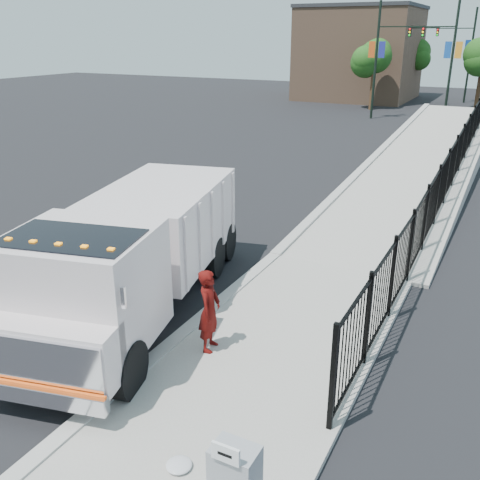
% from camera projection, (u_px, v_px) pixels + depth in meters
% --- Properties ---
extents(ground, '(120.00, 120.00, 0.00)m').
position_uv_depth(ground, '(200.00, 323.00, 11.50)').
color(ground, black).
rests_on(ground, ground).
extents(sidewalk, '(3.55, 12.00, 0.12)m').
position_uv_depth(sidewalk, '(236.00, 400.00, 9.00)').
color(sidewalk, '#9E998E').
rests_on(sidewalk, ground).
extents(curb, '(0.30, 12.00, 0.16)m').
position_uv_depth(curb, '(144.00, 369.00, 9.81)').
color(curb, '#ADAAA3').
rests_on(curb, ground).
extents(ramp, '(3.95, 24.06, 3.19)m').
position_uv_depth(ramp, '(427.00, 174.00, 23.86)').
color(ramp, '#9E998E').
rests_on(ramp, ground).
extents(iron_fence, '(0.10, 28.00, 1.80)m').
position_uv_depth(iron_fence, '(452.00, 178.00, 19.61)').
color(iron_fence, black).
rests_on(iron_fence, ground).
extents(truck, '(4.19, 8.19, 2.68)m').
position_uv_depth(truck, '(132.00, 251.00, 11.37)').
color(truck, black).
rests_on(truck, ground).
extents(worker, '(0.51, 0.67, 1.65)m').
position_uv_depth(worker, '(209.00, 310.00, 10.09)').
color(worker, '#510A07').
rests_on(worker, sidewalk).
extents(arrow_sign, '(0.35, 0.04, 0.22)m').
position_uv_depth(arrow_sign, '(226.00, 454.00, 5.91)').
color(arrow_sign, white).
rests_on(arrow_sign, utility_cabinet).
extents(debris, '(0.38, 0.38, 0.09)m').
position_uv_depth(debris, '(179.00, 465.00, 7.50)').
color(debris, silver).
rests_on(debris, sidewalk).
extents(light_pole_0, '(3.77, 0.22, 8.00)m').
position_uv_depth(light_pole_0, '(380.00, 56.00, 37.79)').
color(light_pole_0, black).
rests_on(light_pole_0, ground).
extents(light_pole_1, '(3.78, 0.22, 8.00)m').
position_uv_depth(light_pole_1, '(448.00, 57.00, 37.08)').
color(light_pole_1, black).
rests_on(light_pole_1, ground).
extents(light_pole_2, '(3.77, 0.22, 8.00)m').
position_uv_depth(light_pole_2, '(402.00, 52.00, 45.68)').
color(light_pole_2, black).
rests_on(light_pole_2, ground).
extents(light_pole_3, '(3.78, 0.22, 8.00)m').
position_uv_depth(light_pole_3, '(467.00, 52.00, 47.20)').
color(light_pole_3, black).
rests_on(light_pole_3, ground).
extents(tree_0, '(2.69, 2.69, 5.34)m').
position_uv_depth(tree_0, '(375.00, 59.00, 42.64)').
color(tree_0, '#382314').
rests_on(tree_0, ground).
extents(tree_2, '(2.44, 2.44, 5.22)m').
position_uv_depth(tree_2, '(417.00, 55.00, 50.63)').
color(tree_2, '#382314').
rests_on(tree_2, ground).
extents(building, '(10.00, 10.00, 8.00)m').
position_uv_depth(building, '(360.00, 55.00, 50.39)').
color(building, '#8C664C').
rests_on(building, ground).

